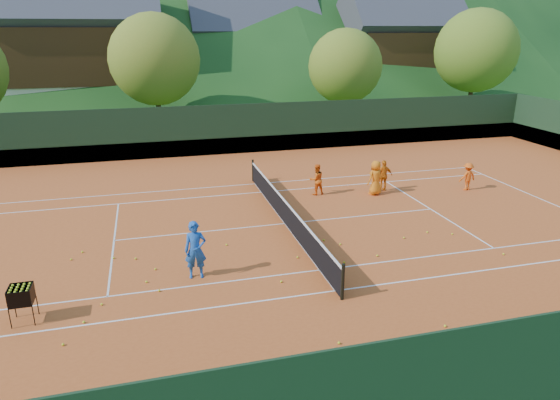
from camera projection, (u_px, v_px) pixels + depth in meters
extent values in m
plane|color=#2A5219|center=(285.00, 224.00, 19.52)|extent=(400.00, 400.00, 0.00)
cube|color=#B74D1D|center=(285.00, 224.00, 19.52)|extent=(40.00, 24.00, 0.02)
imported|color=#1B55B4|center=(195.00, 250.00, 15.04)|extent=(0.69, 0.49, 1.80)
imported|color=orange|center=(316.00, 179.00, 22.74)|extent=(0.76, 0.63, 1.43)
imported|color=orange|center=(384.00, 176.00, 23.29)|extent=(0.86, 0.37, 1.46)
imported|color=orange|center=(375.00, 178.00, 22.72)|extent=(0.90, 0.74, 1.59)
imported|color=orange|center=(468.00, 176.00, 23.42)|extent=(0.89, 0.56, 1.31)
sphere|color=#CFE626|center=(63.00, 345.00, 11.98)|extent=(0.07, 0.07, 0.07)
sphere|color=#CFE626|center=(155.00, 269.00, 15.75)|extent=(0.07, 0.07, 0.07)
sphere|color=#CFE626|center=(159.00, 291.00, 14.45)|extent=(0.07, 0.07, 0.07)
sphere|color=#CFE626|center=(339.00, 343.00, 12.04)|extent=(0.07, 0.07, 0.07)
sphere|color=#CFE626|center=(340.00, 244.00, 17.58)|extent=(0.07, 0.07, 0.07)
sphere|color=#CFE626|center=(281.00, 282.00, 14.97)|extent=(0.07, 0.07, 0.07)
sphere|color=#CFE626|center=(377.00, 255.00, 16.69)|extent=(0.07, 0.07, 0.07)
sphere|color=#CFE626|center=(102.00, 304.00, 13.73)|extent=(0.07, 0.07, 0.07)
sphere|color=#CFE626|center=(82.00, 252.00, 16.96)|extent=(0.07, 0.07, 0.07)
sphere|color=#CFE626|center=(71.00, 259.00, 16.41)|extent=(0.07, 0.07, 0.07)
sphere|color=#CFE626|center=(339.00, 279.00, 15.13)|extent=(0.07, 0.07, 0.07)
sphere|color=#CFE626|center=(328.00, 277.00, 15.22)|extent=(0.07, 0.07, 0.07)
sphere|color=#CFE626|center=(344.00, 262.00, 16.21)|extent=(0.07, 0.07, 0.07)
sphere|color=#CFE626|center=(298.00, 257.00, 16.56)|extent=(0.07, 0.07, 0.07)
sphere|color=#CFE626|center=(227.00, 245.00, 17.52)|extent=(0.07, 0.07, 0.07)
sphere|color=#CFE626|center=(114.00, 258.00, 16.52)|extent=(0.07, 0.07, 0.07)
sphere|color=#CFE626|center=(427.00, 232.00, 18.61)|extent=(0.07, 0.07, 0.07)
sphere|color=#CFE626|center=(504.00, 254.00, 16.79)|extent=(0.07, 0.07, 0.07)
sphere|color=#CFE626|center=(445.00, 326.00, 12.73)|extent=(0.07, 0.07, 0.07)
sphere|color=#CFE626|center=(146.00, 282.00, 14.96)|extent=(0.07, 0.07, 0.07)
sphere|color=#CFE626|center=(324.00, 240.00, 17.91)|extent=(0.07, 0.07, 0.07)
sphere|color=#CFE626|center=(84.00, 322.00, 12.90)|extent=(0.07, 0.07, 0.07)
sphere|color=#CFE626|center=(404.00, 238.00, 18.12)|extent=(0.07, 0.07, 0.07)
sphere|color=#CFE626|center=(452.00, 234.00, 18.44)|extent=(0.07, 0.07, 0.07)
sphere|color=#CFE626|center=(136.00, 259.00, 16.47)|extent=(0.07, 0.07, 0.07)
cube|color=silver|center=(539.00, 198.00, 22.42)|extent=(0.06, 10.97, 0.00)
cube|color=white|center=(336.00, 291.00, 14.51)|extent=(23.77, 0.06, 0.00)
cube|color=silver|center=(255.00, 184.00, 24.53)|extent=(23.77, 0.06, 0.00)
cube|color=silver|center=(320.00, 270.00, 15.76)|extent=(23.77, 0.06, 0.00)
cube|color=white|center=(262.00, 192.00, 23.28)|extent=(23.77, 0.06, 0.00)
cube|color=silver|center=(114.00, 240.00, 17.95)|extent=(0.06, 8.23, 0.00)
cube|color=white|center=(431.00, 209.00, 21.08)|extent=(0.06, 8.23, 0.00)
cube|color=silver|center=(285.00, 224.00, 19.52)|extent=(12.80, 0.06, 0.00)
cube|color=white|center=(285.00, 224.00, 19.52)|extent=(0.06, 10.97, 0.00)
cube|color=black|center=(285.00, 213.00, 19.37)|extent=(0.03, 11.97, 0.90)
cube|color=white|center=(285.00, 201.00, 19.22)|extent=(0.05, 11.97, 0.06)
cylinder|color=black|center=(343.00, 282.00, 13.87)|extent=(0.10, 0.10, 1.10)
cylinder|color=black|center=(253.00, 170.00, 24.81)|extent=(0.10, 0.10, 1.10)
cube|color=black|center=(232.00, 129.00, 29.99)|extent=(40.00, 0.05, 3.00)
cube|color=#1A5C2A|center=(232.00, 146.00, 30.32)|extent=(40.40, 0.05, 1.00)
cylinder|color=black|center=(10.00, 319.00, 12.60)|extent=(0.02, 0.02, 0.55)
cylinder|color=black|center=(34.00, 316.00, 12.73)|extent=(0.02, 0.02, 0.55)
cylinder|color=black|center=(15.00, 308.00, 13.10)|extent=(0.02, 0.02, 0.55)
cylinder|color=black|center=(38.00, 305.00, 13.23)|extent=(0.02, 0.02, 0.55)
cube|color=black|center=(22.00, 303.00, 12.83)|extent=(0.55, 0.55, 0.02)
cube|color=black|center=(19.00, 300.00, 12.50)|extent=(0.55, 0.02, 0.45)
cube|color=black|center=(23.00, 290.00, 13.00)|extent=(0.55, 0.02, 0.45)
cube|color=black|center=(9.00, 296.00, 12.69)|extent=(0.02, 0.55, 0.45)
cube|color=black|center=(33.00, 293.00, 12.82)|extent=(0.02, 0.55, 0.45)
sphere|color=#CCE526|center=(9.00, 293.00, 12.45)|extent=(0.07, 0.07, 0.07)
sphere|color=#CCE526|center=(10.00, 291.00, 12.58)|extent=(0.07, 0.07, 0.07)
sphere|color=#CCE526|center=(11.00, 288.00, 12.70)|extent=(0.07, 0.07, 0.07)
sphere|color=#CCE526|center=(13.00, 285.00, 12.83)|extent=(0.07, 0.07, 0.07)
sphere|color=#CCE526|center=(15.00, 292.00, 12.49)|extent=(0.07, 0.07, 0.07)
sphere|color=#CCE526|center=(16.00, 290.00, 12.61)|extent=(0.07, 0.07, 0.07)
sphere|color=#CCE526|center=(17.00, 287.00, 12.74)|extent=(0.07, 0.07, 0.07)
sphere|color=#CCE526|center=(18.00, 285.00, 12.86)|extent=(0.07, 0.07, 0.07)
sphere|color=#CCE526|center=(21.00, 292.00, 12.52)|extent=(0.07, 0.07, 0.07)
sphere|color=#CCE526|center=(22.00, 289.00, 12.64)|extent=(0.07, 0.07, 0.07)
sphere|color=#CCE526|center=(23.00, 287.00, 12.77)|extent=(0.07, 0.07, 0.07)
sphere|color=#CCE526|center=(24.00, 284.00, 12.89)|extent=(0.07, 0.07, 0.07)
sphere|color=#CCE526|center=(27.00, 291.00, 12.55)|extent=(0.07, 0.07, 0.07)
sphere|color=#CCE526|center=(28.00, 288.00, 12.68)|extent=(0.07, 0.07, 0.07)
sphere|color=#CCE526|center=(29.00, 286.00, 12.80)|extent=(0.07, 0.07, 0.07)
sphere|color=#CCE526|center=(30.00, 283.00, 12.93)|extent=(0.07, 0.07, 0.07)
cube|color=beige|center=(85.00, 98.00, 44.02)|extent=(12.00, 9.00, 2.88)
cube|color=#341E0E|center=(80.00, 55.00, 42.82)|extent=(12.24, 9.18, 4.48)
cube|color=#3E3E45|center=(75.00, 20.00, 41.90)|extent=(13.80, 9.93, 9.93)
cube|color=beige|center=(253.00, 90.00, 51.64)|extent=(11.00, 8.00, 2.52)
cube|color=#3B2010|center=(253.00, 58.00, 50.60)|extent=(11.22, 8.16, 3.92)
cube|color=#3D3D44|center=(252.00, 31.00, 49.76)|extent=(12.65, 8.82, 8.82)
cube|color=beige|center=(394.00, 89.00, 51.38)|extent=(10.00, 8.00, 2.70)
cube|color=#3C2310|center=(397.00, 54.00, 50.26)|extent=(10.20, 8.16, 4.20)
cube|color=#3D3D45|center=(399.00, 26.00, 49.38)|extent=(11.50, 8.82, 8.82)
cylinder|color=#402919|center=(159.00, 113.00, 36.35)|extent=(0.36, 0.36, 2.88)
sphere|color=#5A7B20|center=(155.00, 59.00, 35.13)|extent=(6.40, 6.40, 6.40)
cylinder|color=#3F2819|center=(343.00, 110.00, 38.92)|extent=(0.36, 0.36, 2.52)
sphere|color=#50761F|center=(345.00, 66.00, 37.85)|extent=(5.60, 5.60, 5.60)
cylinder|color=#3D2818|center=(470.00, 99.00, 42.68)|extent=(0.36, 0.36, 3.06)
sphere|color=#47761F|center=(476.00, 51.00, 41.38)|extent=(6.80, 6.80, 6.80)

